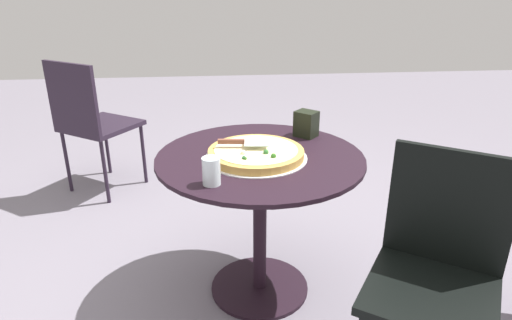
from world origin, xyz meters
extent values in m
plane|color=slate|center=(0.00, 0.00, 0.00)|extent=(10.00, 10.00, 0.00)
cylinder|color=black|center=(0.00, 0.00, 0.67)|extent=(0.87, 0.87, 0.02)
cylinder|color=black|center=(0.00, 0.00, 0.34)|extent=(0.06, 0.06, 0.64)
cylinder|color=black|center=(0.00, 0.00, 0.01)|extent=(0.46, 0.46, 0.02)
cylinder|color=silver|center=(-0.02, -0.02, 0.68)|extent=(0.42, 0.42, 0.00)
cylinder|color=gold|center=(-0.02, -0.02, 0.70)|extent=(0.40, 0.40, 0.03)
cylinder|color=beige|center=(-0.02, -0.02, 0.72)|extent=(0.34, 0.34, 0.00)
sphere|color=#296033|center=(-0.08, -0.12, 0.72)|extent=(0.02, 0.02, 0.02)
sphere|color=#356A30|center=(-0.03, 0.04, 0.72)|extent=(0.02, 0.02, 0.02)
sphere|color=silver|center=(-0.06, 0.03, 0.72)|extent=(0.01, 0.01, 0.01)
sphere|color=#F2EAC4|center=(-0.08, -0.07, 0.72)|extent=(0.02, 0.02, 0.02)
sphere|color=#336727|center=(-0.07, -0.13, 0.72)|extent=(0.01, 0.01, 0.01)
sphere|color=#316B31|center=(0.02, -0.07, 0.72)|extent=(0.02, 0.02, 0.02)
sphere|color=#2D6420|center=(0.04, -0.12, 0.72)|extent=(0.02, 0.02, 0.02)
cube|color=silver|center=(-0.01, 0.00, 0.74)|extent=(0.11, 0.09, 0.00)
cube|color=brown|center=(-0.12, 0.01, 0.74)|extent=(0.11, 0.03, 0.02)
cylinder|color=white|center=(-0.20, -0.26, 0.73)|extent=(0.07, 0.07, 0.10)
cube|color=black|center=(0.24, 0.23, 0.74)|extent=(0.12, 0.12, 0.12)
cube|color=#251B2A|center=(-0.94, 1.21, 0.45)|extent=(0.58, 0.58, 0.03)
cube|color=#251B2A|center=(-1.05, 1.05, 0.68)|extent=(0.36, 0.26, 0.44)
cylinder|color=#251B2A|center=(-0.99, 1.46, 0.22)|extent=(0.02, 0.02, 0.44)
cylinder|color=#251B2A|center=(-0.69, 1.26, 0.22)|extent=(0.02, 0.02, 0.44)
cylinder|color=#251B2A|center=(-1.19, 1.16, 0.22)|extent=(0.02, 0.02, 0.44)
cylinder|color=#251B2A|center=(-0.90, 0.96, 0.22)|extent=(0.02, 0.02, 0.44)
cube|color=black|center=(0.46, -0.65, 0.46)|extent=(0.53, 0.53, 0.03)
cube|color=black|center=(0.57, -0.50, 0.68)|extent=(0.33, 0.24, 0.40)
cylinder|color=black|center=(0.42, -0.43, 0.22)|extent=(0.02, 0.02, 0.44)
cylinder|color=#311C37|center=(1.05, -0.18, 0.21)|extent=(0.02, 0.02, 0.42)
camera|label=1|loc=(-0.18, -1.70, 1.37)|focal=30.97mm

